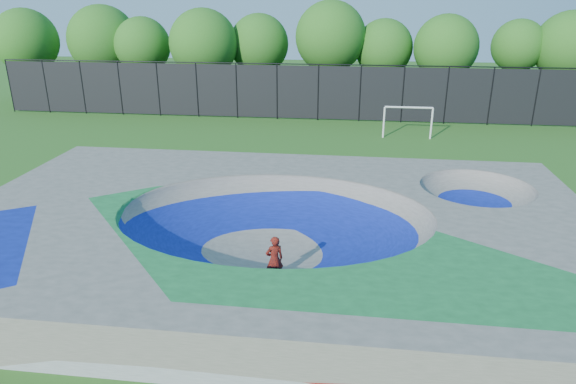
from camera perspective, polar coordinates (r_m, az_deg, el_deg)
name	(u,v)px	position (r m, az deg, el deg)	size (l,w,h in m)	color
ground	(275,250)	(18.34, -1.50, -6.51)	(120.00, 120.00, 0.00)	#275B19
skate_deck	(274,231)	(18.01, -1.52, -4.39)	(22.00, 14.00, 1.50)	gray
skater	(274,260)	(16.07, -1.51, -7.52)	(0.57, 0.38, 1.57)	#B5200E
skateboard	(275,281)	(16.45, -1.49, -9.85)	(0.78, 0.22, 0.05)	black
soccer_goal	(408,116)	(33.55, 13.21, 8.19)	(3.09, 0.12, 2.04)	silver
fence	(318,91)	(37.72, 3.38, 11.10)	(48.09, 0.09, 4.04)	black
treeline	(275,43)	(42.76, -1.41, 16.20)	(52.58, 7.27, 8.32)	#4A3625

